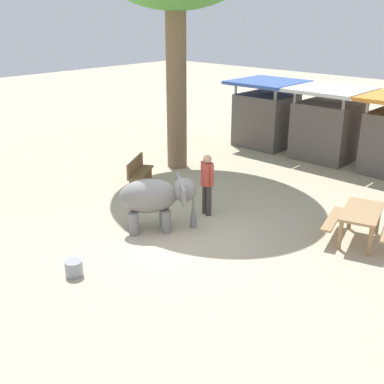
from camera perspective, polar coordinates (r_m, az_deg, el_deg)
name	(u,v)px	position (r m, az deg, el deg)	size (l,w,h in m)	color
ground_plane	(178,238)	(11.27, -1.65, -5.56)	(60.00, 60.00, 0.00)	#BAA88C
elephant	(157,198)	(11.40, -4.24, -0.67)	(1.71, 1.80, 1.31)	slate
person_handler	(207,180)	(12.20, 1.82, 1.41)	(0.50, 0.32, 1.62)	#3F3833
wooden_bench	(139,172)	(14.42, -6.40, 2.41)	(1.07, 1.40, 0.88)	brown
picnic_table_near	(361,218)	(11.54, 19.58, -2.97)	(1.82, 1.84, 0.78)	#9E7A51
market_stall_blue	(266,117)	(18.94, 8.86, 8.90)	(2.50, 2.50, 2.52)	#59514C
market_stall_white	(327,127)	(17.66, 15.87, 7.47)	(2.50, 2.50, 2.52)	#59514C
feed_bucket	(74,268)	(10.01, -13.97, -8.85)	(0.36, 0.36, 0.32)	gray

